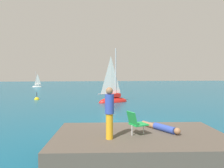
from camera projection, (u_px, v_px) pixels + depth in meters
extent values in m
plane|color=#0F5675|center=(133.00, 129.00, 10.56)|extent=(160.00, 160.00, 0.00)
cube|color=brown|center=(140.00, 145.00, 7.01)|extent=(6.11, 3.98, 0.79)
cube|color=brown|center=(130.00, 139.00, 8.97)|extent=(1.83, 1.65, 1.09)
cube|color=brown|center=(153.00, 141.00, 8.71)|extent=(1.24, 1.35, 0.83)
ellipsoid|color=red|center=(113.00, 102.00, 20.90)|extent=(3.34, 2.05, 1.09)
cube|color=red|center=(113.00, 95.00, 20.87)|extent=(1.55, 1.17, 0.36)
cylinder|color=#B7B7BC|center=(116.00, 73.00, 20.90)|extent=(0.12, 0.12, 4.93)
cylinder|color=#B2B2B7|center=(107.00, 94.00, 20.55)|extent=(1.90, 0.73, 0.09)
pyramid|color=white|center=(111.00, 75.00, 20.66)|extent=(1.51, 0.57, 3.75)
ellipsoid|color=white|center=(37.00, 87.00, 47.13)|extent=(2.16, 1.31, 0.70)
cube|color=white|center=(37.00, 85.00, 47.11)|extent=(1.00, 0.75, 0.23)
cylinder|color=#B7B7BC|center=(36.00, 78.00, 46.96)|extent=(0.08, 0.08, 3.20)
cylinder|color=#B2B2B7|center=(39.00, 84.00, 47.31)|extent=(1.23, 0.46, 0.06)
pyramid|color=white|center=(38.00, 79.00, 47.12)|extent=(0.98, 0.36, 2.43)
cylinder|color=#334CB2|center=(164.00, 128.00, 7.27)|extent=(0.61, 0.91, 0.24)
cylinder|color=#9E704C|center=(149.00, 125.00, 7.89)|extent=(0.47, 0.71, 0.18)
sphere|color=#9E704C|center=(177.00, 131.00, 6.82)|extent=(0.22, 0.22, 0.22)
cylinder|color=gold|center=(109.00, 126.00, 6.41)|extent=(0.22, 0.22, 0.80)
cylinder|color=#334CB2|center=(109.00, 104.00, 6.38)|extent=(0.28, 0.28, 0.60)
sphere|color=#9E704C|center=(109.00, 91.00, 6.36)|extent=(0.22, 0.22, 0.22)
cube|color=green|center=(139.00, 124.00, 6.88)|extent=(0.65, 0.62, 0.04)
cube|color=green|center=(132.00, 118.00, 6.75)|extent=(0.30, 0.50, 0.45)
cylinder|color=silver|center=(144.00, 129.00, 6.98)|extent=(0.04, 0.04, 0.35)
cylinder|color=silver|center=(132.00, 130.00, 6.77)|extent=(0.04, 0.04, 0.35)
sphere|color=yellow|center=(37.00, 100.00, 23.12)|extent=(0.56, 0.56, 0.56)
cylinder|color=black|center=(37.00, 95.00, 23.10)|extent=(0.06, 0.06, 0.60)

